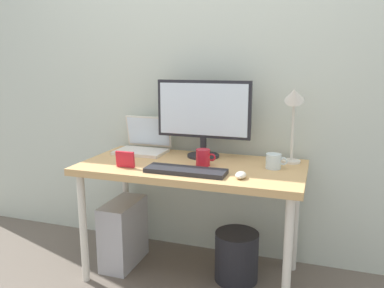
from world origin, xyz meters
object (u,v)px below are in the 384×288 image
object	(u,v)px
desk	(192,175)
keyboard	(186,171)
glass_cup	(274,161)
photo_frame	(125,159)
laptop	(144,143)
computer_tower	(124,233)
wastebasket	(236,256)
coffee_mug	(203,157)
desk_lamp	(294,107)
monitor	(203,114)
mouse	(241,175)

from	to	relation	value
desk	keyboard	size ratio (longest dim) A/B	2.93
desk	glass_cup	world-z (taller)	glass_cup
keyboard	photo_frame	xyz separation A→B (m)	(-0.36, -0.01, 0.04)
photo_frame	desk	bearing A→B (deg)	30.06
laptop	computer_tower	world-z (taller)	laptop
desk	wastebasket	size ratio (longest dim) A/B	4.30
coffee_mug	wastebasket	distance (m)	0.64
coffee_mug	desk	bearing A→B (deg)	171.85
desk	desk_lamp	world-z (taller)	desk_lamp
monitor	computer_tower	xyz separation A→B (m)	(-0.47, -0.20, -0.77)
keyboard	wastebasket	bearing A→B (deg)	41.95
photo_frame	wastebasket	bearing A→B (deg)	20.68
desk	keyboard	bearing A→B (deg)	-82.02
laptop	glass_cup	world-z (taller)	laptop
coffee_mug	photo_frame	xyz separation A→B (m)	(-0.40, -0.18, 0.00)
desk	monitor	xyz separation A→B (m)	(0.01, 0.19, 0.34)
monitor	laptop	xyz separation A→B (m)	(-0.41, 0.02, -0.22)
mouse	photo_frame	bearing A→B (deg)	-179.55
glass_cup	computer_tower	bearing A→B (deg)	-176.28
glass_cup	photo_frame	xyz separation A→B (m)	(-0.79, -0.25, 0.01)
desk	keyboard	xyz separation A→B (m)	(0.03, -0.18, 0.08)
keyboard	glass_cup	size ratio (longest dim) A/B	3.65
mouse	wastebasket	bearing A→B (deg)	104.14
keyboard	glass_cup	xyz separation A→B (m)	(0.44, 0.24, 0.03)
glass_cup	wastebasket	world-z (taller)	glass_cup
laptop	mouse	xyz separation A→B (m)	(0.73, -0.39, -0.04)
desk_lamp	glass_cup	distance (m)	0.33
monitor	mouse	bearing A→B (deg)	-50.10
desk_lamp	keyboard	bearing A→B (deg)	-144.00
coffee_mug	glass_cup	xyz separation A→B (m)	(0.39, 0.07, -0.01)
monitor	mouse	size ratio (longest dim) A/B	6.57
laptop	keyboard	world-z (taller)	laptop
photo_frame	glass_cup	bearing A→B (deg)	17.28
monitor	keyboard	xyz separation A→B (m)	(0.02, -0.38, -0.26)
desk	mouse	size ratio (longest dim) A/B	14.33
desk	coffee_mug	xyz separation A→B (m)	(0.07, -0.01, 0.12)
desk_lamp	glass_cup	xyz separation A→B (m)	(-0.08, -0.14, -0.29)
laptop	photo_frame	size ratio (longest dim) A/B	2.91
desk	desk_lamp	distance (m)	0.70
monitor	keyboard	world-z (taller)	monitor
laptop	desk_lamp	bearing A→B (deg)	-0.92
desk	laptop	xyz separation A→B (m)	(-0.40, 0.21, 0.13)
laptop	coffee_mug	world-z (taller)	laptop
coffee_mug	photo_frame	distance (m)	0.44
coffee_mug	glass_cup	world-z (taller)	coffee_mug
coffee_mug	glass_cup	bearing A→B (deg)	9.47
coffee_mug	computer_tower	world-z (taller)	coffee_mug
glass_cup	wastebasket	xyz separation A→B (m)	(-0.19, -0.02, -0.60)
mouse	laptop	bearing A→B (deg)	151.61
keyboard	computer_tower	distance (m)	0.73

